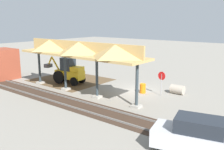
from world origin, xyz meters
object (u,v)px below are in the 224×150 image
object	(u,v)px
concrete_pipe	(177,89)
brick_utility_building	(3,64)
backhoe	(69,72)
distant_parked_car	(195,136)
traffic_barrel	(143,88)
stop_sign	(162,79)

from	to	relation	value
concrete_pipe	brick_utility_building	distance (m)	20.14
backhoe	concrete_pipe	distance (m)	11.68
concrete_pipe	brick_utility_building	bearing A→B (deg)	19.49
distant_parked_car	traffic_barrel	bearing A→B (deg)	-44.81
stop_sign	traffic_barrel	distance (m)	2.13
stop_sign	distant_parked_car	bearing A→B (deg)	126.93
stop_sign	brick_utility_building	world-z (taller)	brick_utility_building
backhoe	traffic_barrel	xyz separation A→B (m)	(-8.43, -1.65, -0.82)
brick_utility_building	distant_parked_car	distance (m)	24.32
brick_utility_building	traffic_barrel	size ratio (longest dim) A/B	3.89
stop_sign	concrete_pipe	bearing A→B (deg)	-122.63
distant_parked_car	backhoe	bearing A→B (deg)	-20.74
brick_utility_building	backhoe	bearing A→B (deg)	-157.33
brick_utility_building	distant_parked_car	size ratio (longest dim) A/B	0.78
stop_sign	traffic_barrel	bearing A→B (deg)	10.36
brick_utility_building	traffic_barrel	xyz separation A→B (m)	(-16.25, -4.92, -1.30)
backhoe	distant_parked_car	xyz separation A→B (m)	(-16.32, 6.18, -0.29)
traffic_barrel	distant_parked_car	bearing A→B (deg)	135.19
stop_sign	distant_parked_car	xyz separation A→B (m)	(-6.13, 8.15, -0.62)
stop_sign	traffic_barrel	world-z (taller)	stop_sign
distant_parked_car	stop_sign	bearing A→B (deg)	-53.07
concrete_pipe	stop_sign	bearing A→B (deg)	57.37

